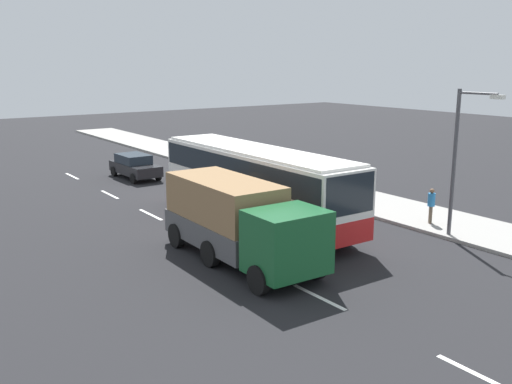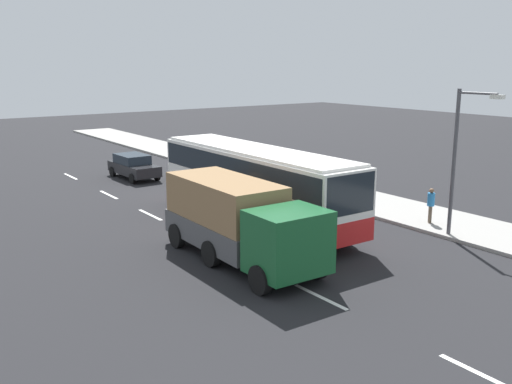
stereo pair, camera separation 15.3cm
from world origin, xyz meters
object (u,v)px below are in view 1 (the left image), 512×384
at_px(pedestrian_near_curb, 431,203).
at_px(cargo_truck, 238,219).
at_px(street_lamp, 460,151).
at_px(coach_bus, 255,177).
at_px(car_black_sedan, 135,166).

bearing_deg(pedestrian_near_curb, cargo_truck, 38.95).
distance_m(pedestrian_near_curb, street_lamp, 3.27).
relative_size(cargo_truck, street_lamp, 1.26).
xyz_separation_m(coach_bus, street_lamp, (6.65, 5.37, 1.53)).
relative_size(coach_bus, car_black_sedan, 2.82).
relative_size(coach_bus, street_lamp, 2.01).
bearing_deg(cargo_truck, car_black_sedan, 170.08).
bearing_deg(coach_bus, car_black_sedan, -179.02).
distance_m(cargo_truck, car_black_sedan, 17.04).
xyz_separation_m(car_black_sedan, pedestrian_near_curb, (17.86, 6.27, 0.25)).
relative_size(cargo_truck, pedestrian_near_curb, 4.82).
bearing_deg(car_black_sedan, coach_bus, -1.07).
bearing_deg(cargo_truck, street_lamp, 72.49).
bearing_deg(cargo_truck, pedestrian_near_curb, 84.19).
xyz_separation_m(coach_bus, cargo_truck, (3.69, -3.38, -0.56)).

